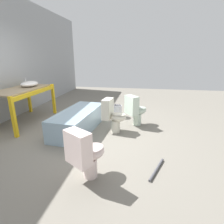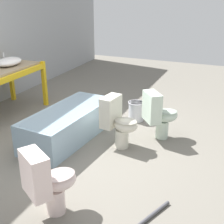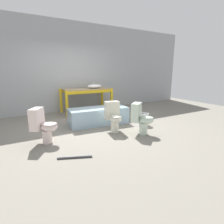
# 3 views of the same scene
# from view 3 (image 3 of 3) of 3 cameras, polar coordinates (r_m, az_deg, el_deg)

# --- Properties ---
(ground_plane) EXTENTS (12.00, 12.00, 0.00)m
(ground_plane) POSITION_cam_3_polar(r_m,az_deg,el_deg) (4.91, -6.54, -4.28)
(ground_plane) COLOR slate
(warehouse_wall_rear) EXTENTS (10.80, 0.08, 3.20)m
(warehouse_wall_rear) POSITION_cam_3_polar(r_m,az_deg,el_deg) (6.74, -14.37, 13.92)
(warehouse_wall_rear) COLOR #9EA0A3
(warehouse_wall_rear) RESTS_ON ground_plane
(shelving_rack) EXTENTS (1.72, 0.86, 0.86)m
(shelving_rack) POSITION_cam_3_polar(r_m,az_deg,el_deg) (6.37, -8.43, 6.47)
(shelving_rack) COLOR yellow
(shelving_rack) RESTS_ON ground_plane
(sink_basin) EXTENTS (0.54, 0.36, 0.22)m
(sink_basin) POSITION_cam_3_polar(r_m,az_deg,el_deg) (6.42, -5.68, 8.38)
(sink_basin) COLOR white
(sink_basin) RESTS_ON shelving_rack
(bathtub_main) EXTENTS (1.68, 0.80, 0.46)m
(bathtub_main) POSITION_cam_3_polar(r_m,az_deg,el_deg) (4.96, -4.49, -0.87)
(bathtub_main) COLOR #99B7CC
(bathtub_main) RESTS_ON ground_plane
(toilet_near) EXTENTS (0.37, 0.54, 0.74)m
(toilet_near) POSITION_cam_3_polar(r_m,az_deg,el_deg) (4.28, 0.57, -1.27)
(toilet_near) COLOR silver
(toilet_near) RESTS_ON ground_plane
(toilet_far) EXTENTS (0.59, 0.53, 0.74)m
(toilet_far) POSITION_cam_3_polar(r_m,az_deg,el_deg) (3.85, -21.61, -3.88)
(toilet_far) COLOR silver
(toilet_far) RESTS_ON ground_plane
(toilet_extra) EXTENTS (0.56, 0.59, 0.74)m
(toilet_extra) POSITION_cam_3_polar(r_m,az_deg,el_deg) (4.17, 9.46, -1.84)
(toilet_extra) COLOR silver
(toilet_extra) RESTS_ON ground_plane
(bucket_white) EXTENTS (0.28, 0.28, 0.33)m
(bucket_white) POSITION_cam_3_polar(r_m,az_deg,el_deg) (4.94, 10.24, -2.19)
(bucket_white) COLOR silver
(bucket_white) RESTS_ON ground_plane
(loose_pipe) EXTENTS (0.57, 0.26, 0.04)m
(loose_pipe) POSITION_cam_3_polar(r_m,az_deg,el_deg) (3.17, -12.04, -14.22)
(loose_pipe) COLOR #4C4C51
(loose_pipe) RESTS_ON ground_plane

